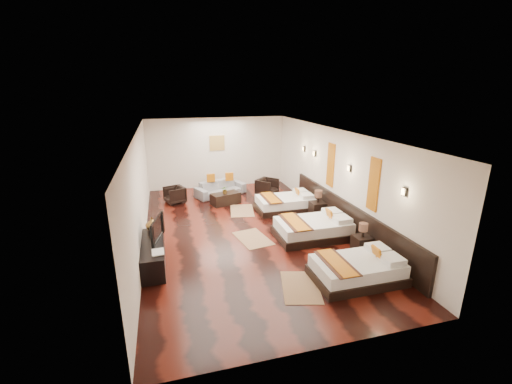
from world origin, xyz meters
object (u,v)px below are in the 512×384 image
object	(u,v)px
nightstand_b	(318,208)
book	(152,253)
bed_far	(286,203)
coffee_table	(226,199)
bed_near	(358,269)
armchair_left	(175,195)
bed_mid	(314,228)
tv	(154,229)
table_plant	(225,190)
figurine	(152,224)
armchair_right	(267,187)
nightstand_a	(362,243)
tv_console	(153,254)
sofa	(220,188)

from	to	relation	value
nightstand_b	book	bearing A→B (deg)	-155.18
bed_far	coffee_table	world-z (taller)	bed_far
bed_near	armchair_left	xyz separation A→B (m)	(-3.53, 6.16, 0.05)
bed_mid	book	xyz separation A→B (m)	(-4.20, -0.94, 0.30)
tv	table_plant	distance (m)	4.23
figurine	coffee_table	size ratio (longest dim) A/B	0.34
book	coffee_table	bearing A→B (deg)	61.00
bed_near	armchair_right	distance (m)	6.16
nightstand_a	coffee_table	size ratio (longest dim) A/B	0.79
armchair_right	tv	bearing A→B (deg)	-175.55
nightstand_a	tv	xyz separation A→B (m)	(-4.89, 0.93, 0.54)
tv_console	armchair_right	xyz separation A→B (m)	(4.09, 4.34, 0.04)
bed_near	table_plant	xyz separation A→B (m)	(-1.84, 5.51, 0.30)
bed_near	armchair_left	size ratio (longest dim) A/B	2.87
nightstand_b	table_plant	world-z (taller)	nightstand_b
nightstand_a	table_plant	distance (m)	5.17
figurine	tv	bearing A→B (deg)	-85.19
nightstand_b	bed_mid	bearing A→B (deg)	-119.05
book	sofa	bearing A→B (deg)	65.99
bed_far	table_plant	bearing A→B (deg)	149.28
nightstand_b	tv	bearing A→B (deg)	-162.08
book	bed_near	bearing A→B (deg)	-16.91
tv_console	armchair_left	xyz separation A→B (m)	(0.67, 4.35, 0.02)
nightstand_a	figurine	size ratio (longest dim) A/B	2.36
bed_near	nightstand_b	bearing A→B (deg)	78.09
bed_near	sofa	xyz separation A→B (m)	(-1.82, 6.62, 0.03)
bed_near	nightstand_b	distance (m)	3.64
bed_far	tv	bearing A→B (deg)	-149.46
nightstand_a	armchair_right	distance (m)	5.18
nightstand_a	tv_console	bearing A→B (deg)	171.18
bed_near	tv_console	bearing A→B (deg)	156.62
table_plant	book	bearing A→B (deg)	-119.07
tv	figurine	world-z (taller)	tv
nightstand_a	book	xyz separation A→B (m)	(-4.95, 0.23, 0.29)
coffee_table	sofa	bearing A→B (deg)	90.00
bed_mid	nightstand_a	world-z (taller)	nightstand_a
nightstand_a	tv	size ratio (longest dim) A/B	0.84
nightstand_a	tv_console	size ratio (longest dim) A/B	0.44
tv_console	armchair_left	size ratio (longest dim) A/B	2.76
tv_console	book	bearing A→B (deg)	-90.00
armchair_left	bed_near	bearing A→B (deg)	9.92
nightstand_b	figurine	size ratio (longest dim) A/B	2.61
armchair_left	table_plant	distance (m)	1.83
nightstand_a	armchair_right	world-z (taller)	nightstand_a
bed_mid	armchair_left	bearing A→B (deg)	131.78
tv_console	coffee_table	world-z (taller)	tv_console
figurine	armchair_right	size ratio (longest dim) A/B	0.48
nightstand_b	armchair_right	bearing A→B (deg)	108.30
sofa	armchair_right	distance (m)	1.77
sofa	bed_far	bearing A→B (deg)	-72.29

